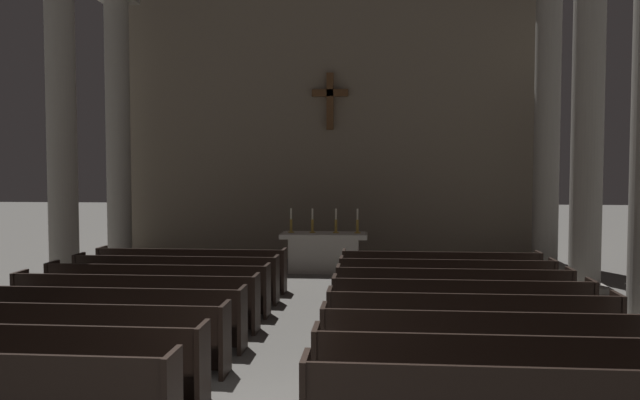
# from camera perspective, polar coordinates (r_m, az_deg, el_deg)

# --- Properties ---
(pew_left_row_2) EXTENTS (4.09, 0.50, 0.95)m
(pew_left_row_2) POSITION_cam_1_polar(r_m,az_deg,el_deg) (8.35, -24.17, -12.84)
(pew_left_row_2) COLOR black
(pew_left_row_2) RESTS_ON ground
(pew_left_row_3) EXTENTS (4.09, 0.50, 0.95)m
(pew_left_row_3) POSITION_cam_1_polar(r_m,az_deg,el_deg) (9.28, -20.84, -11.16)
(pew_left_row_3) COLOR black
(pew_left_row_3) RESTS_ON ground
(pew_left_row_4) EXTENTS (4.09, 0.50, 0.95)m
(pew_left_row_4) POSITION_cam_1_polar(r_m,az_deg,el_deg) (10.25, -18.16, -9.77)
(pew_left_row_4) COLOR black
(pew_left_row_4) RESTS_ON ground
(pew_left_row_5) EXTENTS (4.09, 0.50, 0.95)m
(pew_left_row_5) POSITION_cam_1_polar(r_m,az_deg,el_deg) (11.24, -15.96, -8.60)
(pew_left_row_5) COLOR black
(pew_left_row_5) RESTS_ON ground
(pew_left_row_6) EXTENTS (4.09, 0.50, 0.95)m
(pew_left_row_6) POSITION_cam_1_polar(r_m,az_deg,el_deg) (12.24, -14.13, -7.62)
(pew_left_row_6) COLOR black
(pew_left_row_6) RESTS_ON ground
(pew_left_row_7) EXTENTS (4.09, 0.50, 0.95)m
(pew_left_row_7) POSITION_cam_1_polar(r_m,az_deg,el_deg) (13.26, -12.58, -6.77)
(pew_left_row_7) COLOR black
(pew_left_row_7) RESTS_ON ground
(pew_left_row_8) EXTENTS (4.09, 0.50, 0.95)m
(pew_left_row_8) POSITION_cam_1_polar(r_m,az_deg,el_deg) (14.29, -11.27, -6.05)
(pew_left_row_8) COLOR black
(pew_left_row_8) RESTS_ON ground
(pew_right_row_2) EXTENTS (4.09, 0.50, 0.95)m
(pew_right_row_2) POSITION_cam_1_polar(r_m,az_deg,el_deg) (7.48, 15.69, -14.55)
(pew_right_row_2) COLOR black
(pew_right_row_2) RESTS_ON ground
(pew_right_row_3) EXTENTS (4.09, 0.50, 0.95)m
(pew_right_row_3) POSITION_cam_1_polar(r_m,az_deg,el_deg) (8.51, 14.28, -12.35)
(pew_right_row_3) COLOR black
(pew_right_row_3) RESTS_ON ground
(pew_right_row_4) EXTENTS (4.09, 0.50, 0.95)m
(pew_right_row_4) POSITION_cam_1_polar(r_m,az_deg,el_deg) (9.56, 13.19, -10.63)
(pew_right_row_4) COLOR black
(pew_right_row_4) RESTS_ON ground
(pew_right_row_5) EXTENTS (4.09, 0.50, 0.95)m
(pew_right_row_5) POSITION_cam_1_polar(r_m,az_deg,el_deg) (10.61, 12.33, -9.25)
(pew_right_row_5) COLOR black
(pew_right_row_5) RESTS_ON ground
(pew_right_row_6) EXTENTS (4.09, 0.50, 0.95)m
(pew_right_row_6) POSITION_cam_1_polar(r_m,az_deg,el_deg) (11.67, 11.63, -8.11)
(pew_right_row_6) COLOR black
(pew_right_row_6) RESTS_ON ground
(pew_right_row_7) EXTENTS (4.09, 0.50, 0.95)m
(pew_right_row_7) POSITION_cam_1_polar(r_m,az_deg,el_deg) (12.74, 11.05, -7.16)
(pew_right_row_7) COLOR black
(pew_right_row_7) RESTS_ON ground
(pew_right_row_8) EXTENTS (4.09, 0.50, 0.95)m
(pew_right_row_8) POSITION_cam_1_polar(r_m,az_deg,el_deg) (13.81, 10.56, -6.36)
(pew_right_row_8) COLOR black
(pew_right_row_8) RESTS_ON ground
(column_left_third) EXTENTS (0.97, 0.97, 7.33)m
(column_left_third) POSITION_cam_1_polar(r_m,az_deg,el_deg) (15.61, -21.86, 5.98)
(column_left_third) COLOR #9E998E
(column_left_third) RESTS_ON ground
(column_right_third) EXTENTS (0.97, 0.97, 7.33)m
(column_right_third) POSITION_cam_1_polar(r_m,az_deg,el_deg) (14.64, 22.55, 6.17)
(column_right_third) COLOR #9E998E
(column_right_third) RESTS_ON ground
(column_left_fourth) EXTENTS (0.97, 0.97, 7.33)m
(column_left_fourth) POSITION_cam_1_polar(r_m,az_deg,el_deg) (18.51, -17.39, 5.56)
(column_left_fourth) COLOR #9E998E
(column_left_fourth) RESTS_ON ground
(column_right_fourth) EXTENTS (0.97, 0.97, 7.33)m
(column_right_fourth) POSITION_cam_1_polar(r_m,az_deg,el_deg) (17.70, 19.40, 5.65)
(column_right_fourth) COLOR #9E998E
(column_right_fourth) RESTS_ON ground
(altar) EXTENTS (2.20, 0.90, 1.01)m
(altar) POSITION_cam_1_polar(r_m,az_deg,el_deg) (16.53, 0.36, -4.56)
(altar) COLOR #BCB7AD
(altar) RESTS_ON ground
(candlestick_outer_left) EXTENTS (0.16, 0.16, 0.62)m
(candlestick_outer_left) POSITION_cam_1_polar(r_m,az_deg,el_deg) (16.54, -2.57, -2.21)
(candlestick_outer_left) COLOR #B79338
(candlestick_outer_left) RESTS_ON altar
(candlestick_inner_left) EXTENTS (0.16, 0.16, 0.62)m
(candlestick_inner_left) POSITION_cam_1_polar(r_m,az_deg,el_deg) (16.48, -0.68, -2.23)
(candlestick_inner_left) COLOR #B79338
(candlestick_inner_left) RESTS_ON altar
(candlestick_inner_right) EXTENTS (0.16, 0.16, 0.62)m
(candlestick_inner_right) POSITION_cam_1_polar(r_m,az_deg,el_deg) (16.43, 1.41, -2.25)
(candlestick_inner_right) COLOR #B79338
(candlestick_inner_right) RESTS_ON altar
(candlestick_outer_right) EXTENTS (0.16, 0.16, 0.62)m
(candlestick_outer_right) POSITION_cam_1_polar(r_m,az_deg,el_deg) (16.41, 3.33, -2.26)
(candlestick_outer_right) COLOR #B79338
(candlestick_outer_right) RESTS_ON altar
(apse_with_cross) EXTENTS (12.44, 0.44, 8.28)m
(apse_with_cross) POSITION_cam_1_polar(r_m,az_deg,el_deg) (18.81, 0.94, 7.38)
(apse_with_cross) COLOR gray
(apse_with_cross) RESTS_ON ground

